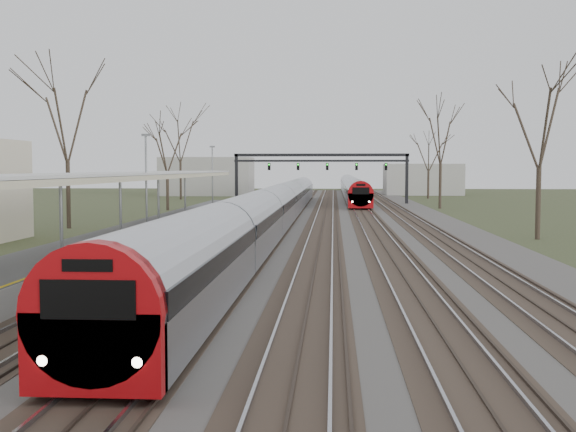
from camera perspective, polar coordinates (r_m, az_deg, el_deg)
name	(u,v)px	position (r m, az deg, el deg)	size (l,w,h in m)	color
track_bed	(314,222)	(57.13, 2.10, -0.48)	(24.00, 160.00, 0.22)	#474442
platform	(139,237)	(41.08, -11.66, -1.63)	(3.50, 69.00, 1.00)	#9E9B93
canopy	(114,176)	(36.57, -13.60, 3.07)	(4.10, 50.00, 3.11)	slate
signal_gantry	(321,163)	(86.95, 2.66, 4.19)	(21.00, 0.59, 6.08)	black
tree_west_far	(67,116)	(53.48, -17.08, 7.59)	(5.50, 5.50, 11.33)	#2D231C
tree_east_far	(540,118)	(45.71, 19.30, 7.30)	(5.00, 5.00, 10.30)	#2D231C
train_near	(280,204)	(57.33, -0.65, 0.96)	(2.62, 90.21, 3.05)	#9D9FA6
train_far	(352,187)	(110.08, 5.04, 2.31)	(2.62, 75.21, 3.05)	#9D9FA6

